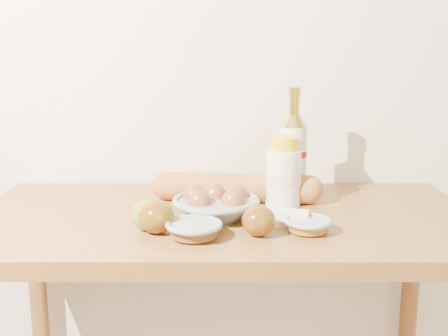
{
  "coord_description": "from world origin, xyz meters",
  "views": [
    {
      "loc": [
        0.0,
        -0.1,
        1.3
      ],
      "look_at": [
        0.0,
        1.15,
        1.02
      ],
      "focal_mm": 45.0,
      "sensor_mm": 36.0,
      "label": 1
    }
  ],
  "objects": [
    {
      "name": "egg_bowl",
      "position": [
        -0.02,
        1.16,
        0.93
      ],
      "size": [
        0.22,
        0.22,
        0.07
      ],
      "rotation": [
        0.0,
        0.0,
        0.06
      ],
      "color": "gray",
      "rests_on": "table"
    },
    {
      "name": "apple_yellowgreen",
      "position": [
        -0.17,
        1.06,
        0.93
      ],
      "size": [
        0.09,
        0.09,
        0.07
      ],
      "rotation": [
        0.0,
        0.0,
        0.19
      ],
      "color": "olive",
      "rests_on": "table"
    },
    {
      "name": "back_wall",
      "position": [
        0.0,
        1.51,
        1.3
      ],
      "size": [
        3.5,
        0.02,
        2.6
      ],
      "primitive_type": "cube",
      "color": "silver",
      "rests_on": "ground"
    },
    {
      "name": "butter_stick",
      "position": [
        0.12,
        1.1,
        0.92
      ],
      "size": [
        0.13,
        0.06,
        0.04
      ],
      "rotation": [
        0.0,
        0.0,
        -0.21
      ],
      "color": "#FEF2C4",
      "rests_on": "table"
    },
    {
      "name": "sugar_bowl",
      "position": [
        -0.06,
        1.01,
        0.92
      ],
      "size": [
        0.14,
        0.14,
        0.03
      ],
      "rotation": [
        0.0,
        0.0,
        -0.15
      ],
      "color": "gray",
      "rests_on": "table"
    },
    {
      "name": "table",
      "position": [
        0.0,
        1.18,
        0.78
      ],
      "size": [
        1.2,
        0.6,
        0.9
      ],
      "color": "olive",
      "rests_on": "ground"
    },
    {
      "name": "syrup_bowl",
      "position": [
        0.18,
        1.05,
        0.92
      ],
      "size": [
        0.11,
        0.11,
        0.03
      ],
      "rotation": [
        0.0,
        0.0,
        0.1
      ],
      "color": "#93A19C",
      "rests_on": "table"
    },
    {
      "name": "cream_bottle",
      "position": [
        0.15,
        1.26,
        0.98
      ],
      "size": [
        0.1,
        0.1,
        0.17
      ],
      "rotation": [
        0.0,
        0.0,
        0.09
      ],
      "color": "white",
      "rests_on": "table"
    },
    {
      "name": "bourbon_bottle",
      "position": [
        0.18,
        1.32,
        1.02
      ],
      "size": [
        0.09,
        0.09,
        0.29
      ],
      "rotation": [
        0.0,
        0.0,
        -0.39
      ],
      "color": "beige",
      "rests_on": "table"
    },
    {
      "name": "baguette",
      "position": [
        0.03,
        1.29,
        0.94
      ],
      "size": [
        0.45,
        0.12,
        0.07
      ],
      "rotation": [
        0.0,
        0.0,
        -0.1
      ],
      "color": "#C2813B",
      "rests_on": "table"
    },
    {
      "name": "apple_redgreen_front",
      "position": [
        -0.14,
        1.05,
        0.94
      ],
      "size": [
        0.08,
        0.08,
        0.07
      ],
      "rotation": [
        0.0,
        0.0,
        -0.07
      ],
      "color": "maroon",
      "rests_on": "table"
    },
    {
      "name": "apple_redgreen_right",
      "position": [
        0.07,
        1.03,
        0.93
      ],
      "size": [
        0.09,
        0.09,
        0.07
      ],
      "rotation": [
        0.0,
        0.0,
        -0.26
      ],
      "color": "maroon",
      "rests_on": "table"
    }
  ]
}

